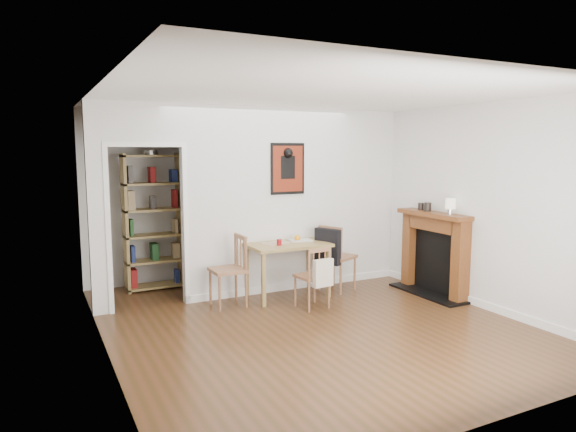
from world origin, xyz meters
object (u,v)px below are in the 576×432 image
chair_right (336,256)px  bookshelf (153,223)px  fireplace (435,251)px  ceramic_jar_b (421,206)px  chair_front (313,277)px  orange_fruit (297,238)px  mantel_lamp (450,205)px  dining_table (287,250)px  notebook (300,240)px  chair_left (228,271)px  ceramic_jar_a (428,207)px  red_glass (279,242)px

chair_right → bookshelf: size_ratio=0.48×
chair_right → bookshelf: 2.68m
fireplace → ceramic_jar_b: size_ratio=12.27×
chair_front → orange_fruit: bearing=78.2°
mantel_lamp → orange_fruit: bearing=144.2°
dining_table → notebook: size_ratio=3.56×
orange_fruit → mantel_lamp: (1.66, -1.20, 0.50)m
chair_left → ceramic_jar_a: (2.75, -0.63, 0.76)m
ceramic_jar_b → chair_right: bearing=156.5°
chair_front → ceramic_jar_a: bearing=-2.5°
red_glass → bookshelf: bearing=135.6°
ceramic_jar_a → ceramic_jar_b: size_ratio=1.21×
chair_front → chair_right: bearing=38.7°
bookshelf → ceramic_jar_a: bearing=-29.5°
orange_fruit → red_glass: bearing=-153.3°
bookshelf → chair_left: bearing=-63.2°
chair_right → red_glass: bearing=-175.9°
chair_left → red_glass: size_ratio=10.93×
red_glass → ceramic_jar_b: bearing=-11.4°
notebook → mantel_lamp: size_ratio=1.43×
bookshelf → ceramic_jar_a: (3.40, -1.92, 0.25)m
chair_right → mantel_lamp: bearing=-44.6°
chair_front → fireplace: 1.87m
chair_right → mantel_lamp: 1.73m
mantel_lamp → chair_front: bearing=164.4°
bookshelf → ceramic_jar_b: size_ratio=19.33×
dining_table → bookshelf: bookshelf is taller
notebook → chair_right: bearing=-12.3°
chair_right → mantel_lamp: mantel_lamp is taller
chair_left → ceramic_jar_b: 2.91m
chair_left → chair_right: chair_right is taller
fireplace → ceramic_jar_a: 0.62m
notebook → ceramic_jar_b: bearing=-20.0°
dining_table → orange_fruit: (0.20, 0.09, 0.13)m
chair_front → bookshelf: size_ratio=0.41×
chair_left → notebook: bearing=6.9°
red_glass → dining_table: bearing=29.4°
dining_table → fireplace: size_ratio=0.88×
mantel_lamp → notebook: bearing=143.6°
ceramic_jar_a → ceramic_jar_b: 0.17m
fireplace → ceramic_jar_a: bearing=109.4°
chair_left → ceramic_jar_a: size_ratio=7.55×
chair_left → bookshelf: bookshelf is taller
ceramic_jar_b → notebook: bearing=160.0°
chair_left → fireplace: (2.79, -0.75, 0.15)m
ceramic_jar_b → dining_table: bearing=164.8°
bookshelf → ceramic_jar_b: 3.86m
chair_right → ceramic_jar_b: 1.41m
fireplace → chair_left: bearing=164.9°
fireplace → mantel_lamp: 0.74m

